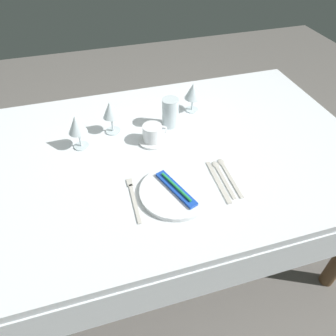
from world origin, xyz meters
TOP-DOWN VIEW (x-y plane):
  - ground_plane at (0.00, 0.00)m, footprint 6.00×6.00m
  - dining_table at (0.00, 0.00)m, footprint 1.80×1.11m
  - dinner_plate at (0.00, -0.25)m, footprint 0.27×0.27m
  - toothbrush_package at (0.00, -0.25)m, footprint 0.11×0.21m
  - fork_outer at (-0.16, -0.23)m, footprint 0.02×0.22m
  - dinner_knife at (0.17, -0.25)m, footprint 0.02×0.23m
  - spoon_soup at (0.20, -0.21)m, footprint 0.03×0.21m
  - spoon_dessert at (0.23, -0.21)m, footprint 0.03×0.22m
  - saucer_left at (-0.01, 0.08)m, footprint 0.13×0.13m
  - coffee_cup_left at (-0.00, 0.08)m, footprint 0.11×0.09m
  - wine_glass_centre at (0.25, 0.26)m, footprint 0.08×0.08m
  - wine_glass_left at (-0.31, 0.13)m, footprint 0.08×0.08m
  - wine_glass_right at (-0.16, 0.20)m, footprint 0.07×0.07m
  - drink_tumbler at (0.11, 0.17)m, footprint 0.08×0.08m

SIDE VIEW (x-z plane):
  - ground_plane at x=0.00m, z-range 0.00..0.00m
  - dining_table at x=0.00m, z-range 0.29..1.03m
  - fork_outer at x=-0.16m, z-range 0.74..0.74m
  - dinner_knife at x=0.17m, z-range 0.74..0.74m
  - spoon_dessert at x=0.23m, z-range 0.74..0.75m
  - spoon_soup at x=0.20m, z-range 0.74..0.75m
  - saucer_left at x=-0.01m, z-range 0.74..0.75m
  - dinner_plate at x=0.00m, z-range 0.74..0.76m
  - toothbrush_package at x=0.00m, z-range 0.75..0.78m
  - coffee_cup_left at x=0.00m, z-range 0.75..0.82m
  - drink_tumbler at x=0.11m, z-range 0.73..0.87m
  - wine_glass_centre at x=0.25m, z-range 0.77..0.92m
  - wine_glass_right at x=-0.16m, z-range 0.77..0.93m
  - wine_glass_left at x=-0.31m, z-range 0.77..0.93m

